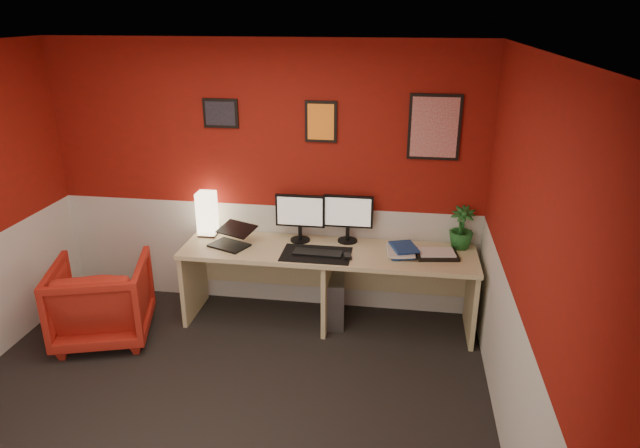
# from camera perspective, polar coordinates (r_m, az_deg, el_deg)

# --- Properties ---
(ground) EXTENTS (4.00, 3.50, 0.01)m
(ground) POSITION_cam_1_polar(r_m,az_deg,el_deg) (4.29, -10.96, -18.70)
(ground) COLOR black
(ground) RESTS_ON ground
(ceiling) EXTENTS (4.00, 3.50, 0.01)m
(ceiling) POSITION_cam_1_polar(r_m,az_deg,el_deg) (3.33, -14.03, 16.72)
(ceiling) COLOR white
(ceiling) RESTS_ON ground
(wall_back) EXTENTS (4.00, 0.01, 2.50)m
(wall_back) POSITION_cam_1_polar(r_m,az_deg,el_deg) (5.20, -5.67, 4.55)
(wall_back) COLOR maroon
(wall_back) RESTS_ON ground
(wall_right) EXTENTS (0.01, 3.50, 2.50)m
(wall_right) POSITION_cam_1_polar(r_m,az_deg,el_deg) (3.49, 20.27, -5.19)
(wall_right) COLOR maroon
(wall_right) RESTS_ON ground
(wainscot_back) EXTENTS (4.00, 0.01, 1.00)m
(wainscot_back) POSITION_cam_1_polar(r_m,az_deg,el_deg) (5.45, -5.40, -3.04)
(wainscot_back) COLOR silver
(wainscot_back) RESTS_ON ground
(wainscot_right) EXTENTS (0.01, 3.50, 1.00)m
(wainscot_right) POSITION_cam_1_polar(r_m,az_deg,el_deg) (3.87, 18.76, -15.23)
(wainscot_right) COLOR silver
(wainscot_right) RESTS_ON ground
(desk) EXTENTS (2.60, 0.65, 0.73)m
(desk) POSITION_cam_1_polar(r_m,az_deg,el_deg) (5.10, 0.78, -6.42)
(desk) COLOR #D0BB85
(desk) RESTS_ON ground
(shoji_lamp) EXTENTS (0.16, 0.16, 0.40)m
(shoji_lamp) POSITION_cam_1_polar(r_m,az_deg,el_deg) (5.30, -11.42, 0.91)
(shoji_lamp) COLOR #FFE5B2
(shoji_lamp) RESTS_ON desk
(laptop) EXTENTS (0.39, 0.34, 0.22)m
(laptop) POSITION_cam_1_polar(r_m,az_deg,el_deg) (5.04, -9.30, -1.10)
(laptop) COLOR black
(laptop) RESTS_ON desk
(monitor_left) EXTENTS (0.45, 0.06, 0.58)m
(monitor_left) POSITION_cam_1_polar(r_m,az_deg,el_deg) (5.04, -2.07, 1.35)
(monitor_left) COLOR black
(monitor_left) RESTS_ON desk
(monitor_right) EXTENTS (0.45, 0.06, 0.58)m
(monitor_right) POSITION_cam_1_polar(r_m,az_deg,el_deg) (5.02, 2.87, 1.28)
(monitor_right) COLOR black
(monitor_right) RESTS_ON desk
(desk_mat) EXTENTS (0.60, 0.38, 0.01)m
(desk_mat) POSITION_cam_1_polar(r_m,az_deg,el_deg) (4.85, -0.39, -3.09)
(desk_mat) COLOR black
(desk_mat) RESTS_ON desk
(keyboard) EXTENTS (0.43, 0.16, 0.02)m
(keyboard) POSITION_cam_1_polar(r_m,az_deg,el_deg) (4.85, -0.23, -2.96)
(keyboard) COLOR black
(keyboard) RESTS_ON desk_mat
(mouse) EXTENTS (0.08, 0.11, 0.03)m
(mouse) POSITION_cam_1_polar(r_m,az_deg,el_deg) (4.78, 2.82, -3.29)
(mouse) COLOR black
(mouse) RESTS_ON desk_mat
(book_bottom) EXTENTS (0.24, 0.30, 0.03)m
(book_bottom) POSITION_cam_1_polar(r_m,az_deg,el_deg) (4.88, 7.08, -3.01)
(book_bottom) COLOR navy
(book_bottom) RESTS_ON desk
(book_middle) EXTENTS (0.26, 0.33, 0.02)m
(book_middle) POSITION_cam_1_polar(r_m,az_deg,el_deg) (4.88, 6.87, -2.65)
(book_middle) COLOR silver
(book_middle) RESTS_ON book_bottom
(book_top) EXTENTS (0.28, 0.32, 0.03)m
(book_top) POSITION_cam_1_polar(r_m,az_deg,el_deg) (4.86, 7.42, -2.47)
(book_top) COLOR navy
(book_top) RESTS_ON book_middle
(zen_tray) EXTENTS (0.38, 0.30, 0.03)m
(zen_tray) POSITION_cam_1_polar(r_m,az_deg,el_deg) (4.92, 11.78, -3.05)
(zen_tray) COLOR black
(zen_tray) RESTS_ON desk
(potted_plant) EXTENTS (0.25, 0.25, 0.38)m
(potted_plant) POSITION_cam_1_polar(r_m,az_deg,el_deg) (5.07, 14.22, -0.37)
(potted_plant) COLOR #19591E
(potted_plant) RESTS_ON desk
(pc_tower) EXTENTS (0.25, 0.47, 0.45)m
(pc_tower) POSITION_cam_1_polar(r_m,az_deg,el_deg) (5.21, 1.36, -7.56)
(pc_tower) COLOR #99999E
(pc_tower) RESTS_ON ground
(armchair) EXTENTS (0.96, 0.98, 0.72)m
(armchair) POSITION_cam_1_polar(r_m,az_deg,el_deg) (5.25, -21.31, -7.22)
(armchair) COLOR red
(armchair) RESTS_ON ground
(art_left) EXTENTS (0.32, 0.02, 0.26)m
(art_left) POSITION_cam_1_polar(r_m,az_deg,el_deg) (5.15, -10.09, 11.04)
(art_left) COLOR black
(art_left) RESTS_ON wall_back
(art_center) EXTENTS (0.28, 0.02, 0.36)m
(art_center) POSITION_cam_1_polar(r_m,az_deg,el_deg) (4.95, 0.10, 10.38)
(art_center) COLOR orange
(art_center) RESTS_ON wall_back
(art_right) EXTENTS (0.44, 0.02, 0.56)m
(art_right) POSITION_cam_1_polar(r_m,az_deg,el_deg) (4.91, 11.57, 9.63)
(art_right) COLOR red
(art_right) RESTS_ON wall_back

